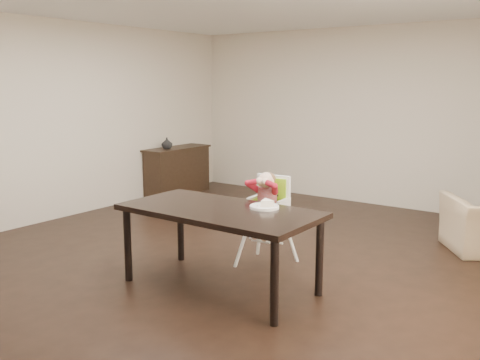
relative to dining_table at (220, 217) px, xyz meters
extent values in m
plane|color=black|center=(-0.39, 0.60, -0.67)|extent=(7.00, 7.00, 0.00)
cube|color=beige|center=(-0.39, 4.10, 0.68)|extent=(6.00, 0.02, 2.70)
cube|color=beige|center=(-3.39, 0.60, 0.68)|extent=(0.02, 7.00, 2.70)
cube|color=black|center=(0.00, 0.00, 0.05)|extent=(1.80, 0.90, 0.05)
cylinder|color=black|center=(-0.82, -0.37, -0.32)|extent=(0.07, 0.07, 0.70)
cylinder|color=black|center=(0.82, -0.37, -0.32)|extent=(0.07, 0.07, 0.70)
cylinder|color=black|center=(-0.82, 0.37, -0.32)|extent=(0.07, 0.07, 0.70)
cylinder|color=black|center=(0.82, 0.37, -0.32)|extent=(0.07, 0.07, 0.70)
cylinder|color=white|center=(-0.17, 0.59, -0.41)|extent=(0.04, 0.04, 0.52)
cylinder|color=white|center=(0.20, 0.62, -0.41)|extent=(0.04, 0.04, 0.52)
cylinder|color=white|center=(-0.21, 0.95, -0.41)|extent=(0.04, 0.04, 0.52)
cylinder|color=white|center=(0.16, 0.99, -0.41)|extent=(0.04, 0.04, 0.52)
cube|color=white|center=(0.00, 0.79, -0.15)|extent=(0.40, 0.36, 0.05)
cube|color=#85C118|center=(0.00, 0.79, -0.12)|extent=(0.32, 0.30, 0.03)
cube|color=white|center=(-0.02, 0.93, 0.06)|extent=(0.37, 0.08, 0.39)
cube|color=#85C118|center=(-0.02, 0.90, 0.05)|extent=(0.31, 0.05, 0.35)
cube|color=black|center=(-0.07, 0.83, 0.05)|extent=(0.04, 0.17, 0.02)
cube|color=black|center=(0.05, 0.84, 0.05)|extent=(0.04, 0.17, 0.02)
cylinder|color=#9D1511|center=(0.00, 0.79, 0.02)|extent=(0.23, 0.23, 0.25)
sphere|color=beige|center=(0.00, 0.77, 0.22)|extent=(0.18, 0.18, 0.17)
ellipsoid|color=brown|center=(-0.01, 0.79, 0.24)|extent=(0.18, 0.18, 0.13)
sphere|color=beige|center=(-0.03, 0.68, 0.22)|extent=(0.08, 0.08, 0.07)
sphere|color=beige|center=(0.04, 0.69, 0.22)|extent=(0.08, 0.08, 0.07)
cylinder|color=white|center=(0.32, 0.24, 0.09)|extent=(0.33, 0.33, 0.02)
torus|color=white|center=(0.32, 0.24, 0.10)|extent=(0.33, 0.33, 0.01)
cube|color=black|center=(-3.17, 2.89, -0.29)|extent=(0.40, 1.20, 0.76)
cube|color=black|center=(-3.17, 2.89, 0.10)|extent=(0.44, 1.26, 0.03)
imported|color=#99999E|center=(-3.17, 2.65, 0.21)|extent=(0.24, 0.24, 0.18)
camera|label=1|loc=(2.89, -3.68, 1.20)|focal=40.00mm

